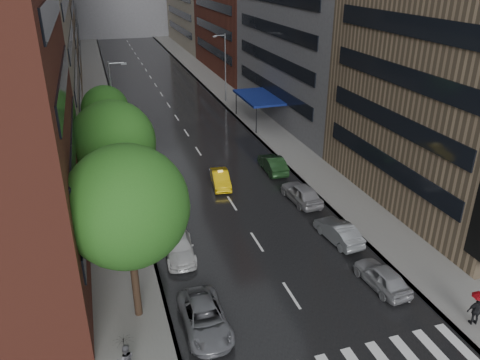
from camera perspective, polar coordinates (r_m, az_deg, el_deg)
name	(u,v)px	position (r m, az deg, el deg)	size (l,w,h in m)	color
ground	(323,344)	(25.33, 10.08, -19.10)	(220.00, 220.00, 0.00)	gray
road	(164,98)	(68.70, -9.27, 9.87)	(14.00, 140.00, 0.01)	black
sidewalk_left	(99,102)	(68.04, -16.86, 9.05)	(4.00, 140.00, 0.15)	gray
sidewalk_right	(224,92)	(70.48, -1.93, 10.62)	(4.00, 140.00, 0.15)	gray
tree_near	(127,207)	(23.32, -13.65, -3.19)	(6.17, 6.17, 9.83)	#382619
tree_mid	(113,143)	(33.10, -15.21, 4.42)	(5.82, 5.82, 9.27)	#382619
tree_far	(105,109)	(46.88, -16.11, 8.33)	(4.44, 4.44, 7.08)	#382619
taxi	(221,179)	(40.08, -2.39, 0.12)	(1.39, 3.99, 1.32)	yellow
parked_cars_left	(173,230)	(32.80, -8.15, -6.06)	(2.49, 23.96, 1.55)	slate
parked_cars_right	(313,205)	(35.98, 8.93, -3.09)	(2.15, 22.18, 1.57)	gray
ped_black_umbrella	(125,353)	(23.21, -13.83, -19.79)	(0.96, 0.98, 2.09)	#55545A
ped_red_umbrella	(478,306)	(27.94, 27.00, -13.51)	(1.08, 0.82, 2.01)	black
street_lamp_left	(114,106)	(47.50, -15.10, 8.72)	(1.74, 0.22, 9.00)	gray
street_lamp_right	(225,67)	(64.38, -1.87, 13.64)	(1.74, 0.22, 9.00)	gray
awning	(259,97)	(55.87, 2.28, 10.04)	(4.00, 8.00, 3.12)	navy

